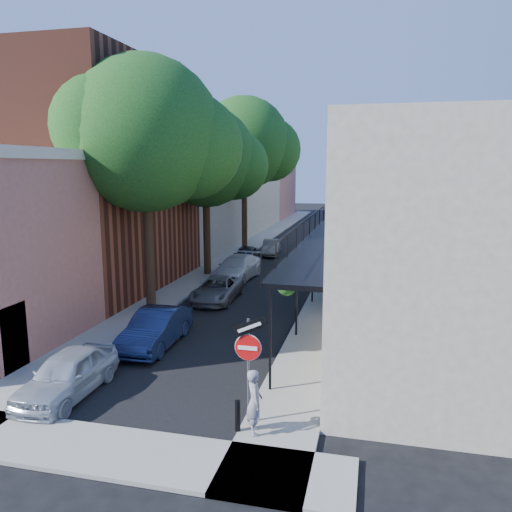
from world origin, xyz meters
The scene contains 19 objects.
ground centered at (0.00, 0.00, 0.00)m, with size 160.00×160.00×0.00m, color black.
road_surface centered at (0.00, 30.00, 0.01)m, with size 6.00×64.00×0.01m, color black.
sidewalk_left centered at (-4.00, 30.00, 0.06)m, with size 2.00×64.00×0.12m, color gray.
sidewalk_right centered at (4.00, 30.00, 0.06)m, with size 2.00×64.00×0.12m, color gray.
sidewalk_cross centered at (0.00, -1.00, 0.06)m, with size 12.00×2.00×0.12m, color gray.
buildings_left centered at (-9.30, 28.76, 4.94)m, with size 10.10×59.10×12.00m.
buildings_right centered at (8.99, 29.49, 4.42)m, with size 9.80×55.00×10.00m.
sign_post centered at (3.16, 0.97, 2.04)m, with size 0.89×0.17×2.99m.
bollard centered at (3.00, 0.50, 0.52)m, with size 0.14×0.14×0.80m, color black.
oak_near centered at (-3.37, 10.26, 7.88)m, with size 7.48×6.80×11.42m.
oak_mid centered at (-3.42, 18.23, 7.06)m, with size 6.60×6.00×10.20m.
oak_far centered at (-3.35, 27.27, 8.26)m, with size 7.70×7.00×11.90m.
parked_car_a centered at (-2.43, 1.45, 0.66)m, with size 1.57×3.90×1.33m, color #AAB3BC.
parked_car_b centered at (-1.65, 5.83, 0.69)m, with size 1.46×4.18×1.38m, color #162146.
parked_car_c centered at (-1.40, 12.49, 0.58)m, with size 1.92×4.17×1.16m, color slate.
parked_car_d centered at (-1.70, 17.30, 0.70)m, with size 1.97×4.85×1.41m, color silver.
parked_car_e centered at (-2.38, 21.95, 0.63)m, with size 1.48×3.67×1.25m, color black.
parked_car_f centered at (-1.40, 25.86, 0.58)m, with size 1.23×3.54×1.17m, color #666156.
pedestrian centered at (3.43, 0.50, 0.95)m, with size 0.60×0.40×1.65m, color gray.
Camera 1 is at (6.13, -10.60, 6.65)m, focal length 35.00 mm.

